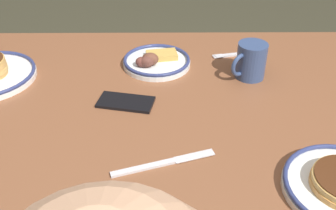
# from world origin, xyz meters

# --- Properties ---
(dining_table) EXTENTS (1.49, 0.94, 0.76)m
(dining_table) POSITION_xyz_m (0.00, 0.00, 0.68)
(dining_table) COLOR brown
(dining_table) RESTS_ON ground_plane
(plate_near_main) EXTENTS (0.20, 0.20, 0.05)m
(plate_near_main) POSITION_xyz_m (-0.00, -0.23, 0.78)
(plate_near_main) COLOR white
(plate_near_main) RESTS_ON dining_table
(coffee_mug) EXTENTS (0.11, 0.09, 0.10)m
(coffee_mug) POSITION_xyz_m (-0.28, -0.16, 0.81)
(coffee_mug) COLOR #334772
(coffee_mug) RESTS_ON dining_table
(cell_phone) EXTENTS (0.16, 0.10, 0.01)m
(cell_phone) POSITION_xyz_m (0.07, -0.02, 0.76)
(cell_phone) COLOR black
(cell_phone) RESTS_ON dining_table
(fork_near) EXTENTS (0.18, 0.06, 0.01)m
(fork_near) POSITION_xyz_m (-0.27, -0.30, 0.76)
(fork_near) COLOR silver
(fork_near) RESTS_ON dining_table
(butter_knife) EXTENTS (0.22, 0.09, 0.01)m
(butter_knife) POSITION_xyz_m (-0.03, 0.21, 0.76)
(butter_knife) COLOR silver
(butter_knife) RESTS_ON dining_table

